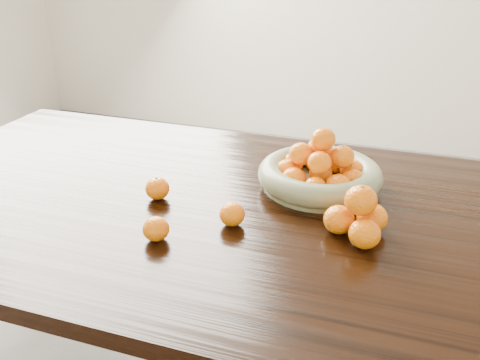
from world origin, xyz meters
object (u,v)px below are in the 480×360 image
(dining_table, at_px, (251,240))
(orange_pyramid, at_px, (359,217))
(fruit_bowl, at_px, (320,173))
(loose_orange_0, at_px, (157,189))

(dining_table, xyz_separation_m, orange_pyramid, (0.26, -0.05, 0.14))
(fruit_bowl, height_order, loose_orange_0, fruit_bowl)
(dining_table, relative_size, fruit_bowl, 6.23)
(loose_orange_0, bearing_deg, fruit_bowl, 27.88)
(dining_table, height_order, fruit_bowl, fruit_bowl)
(fruit_bowl, xyz_separation_m, orange_pyramid, (0.13, -0.22, 0.01))
(dining_table, xyz_separation_m, loose_orange_0, (-0.24, -0.03, 0.12))
(dining_table, bearing_deg, fruit_bowl, 51.58)
(dining_table, xyz_separation_m, fruit_bowl, (0.13, 0.17, 0.13))
(orange_pyramid, bearing_deg, loose_orange_0, 177.64)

